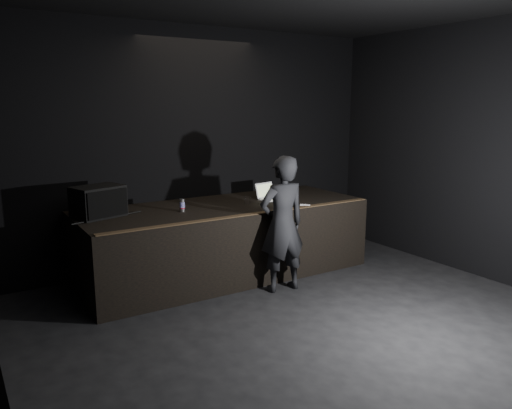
{
  "coord_description": "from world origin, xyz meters",
  "views": [
    {
      "loc": [
        -3.22,
        -3.29,
        2.4
      ],
      "look_at": [
        0.26,
        2.3,
        1.05
      ],
      "focal_mm": 35.0,
      "sensor_mm": 36.0,
      "label": 1
    }
  ],
  "objects": [
    {
      "name": "riser_lip",
      "position": [
        0.0,
        2.02,
        1.01
      ],
      "size": [
        3.92,
        0.1,
        0.01
      ],
      "primitive_type": "cube",
      "color": "brown",
      "rests_on": "stage_riser"
    },
    {
      "name": "wii_remote",
      "position": [
        0.92,
        2.08,
        1.01
      ],
      "size": [
        0.11,
        0.13,
        0.03
      ],
      "primitive_type": "cube",
      "rotation": [
        0.0,
        0.0,
        0.69
      ],
      "color": "silver",
      "rests_on": "stage_riser"
    },
    {
      "name": "stage_riser",
      "position": [
        0.0,
        2.73,
        0.5
      ],
      "size": [
        4.0,
        1.5,
        1.0
      ],
      "primitive_type": "cube",
      "color": "black",
      "rests_on": "ground"
    },
    {
      "name": "person",
      "position": [
        0.33,
        1.78,
        0.88
      ],
      "size": [
        0.66,
        0.46,
        1.76
      ],
      "primitive_type": "imported",
      "rotation": [
        0.0,
        0.0,
        3.09
      ],
      "color": "black",
      "rests_on": "ground"
    },
    {
      "name": "laptop",
      "position": [
        0.78,
        2.77,
        1.06
      ],
      "size": [
        0.39,
        0.36,
        0.23
      ],
      "rotation": [
        0.0,
        0.0,
        0.2
      ],
      "color": "white",
      "rests_on": "stage_riser"
    },
    {
      "name": "cable",
      "position": [
        -1.6,
        2.77,
        1.01
      ],
      "size": [
        0.94,
        0.29,
        0.02
      ],
      "primitive_type": "cylinder",
      "rotation": [
        0.0,
        1.57,
        0.29
      ],
      "color": "black",
      "rests_on": "stage_riser"
    },
    {
      "name": "beer_can",
      "position": [
        -0.66,
        2.65,
        1.08
      ],
      "size": [
        0.07,
        0.07,
        0.17
      ],
      "color": "silver",
      "rests_on": "stage_riser"
    },
    {
      "name": "ground",
      "position": [
        0.0,
        0.0,
        0.0
      ],
      "size": [
        7.0,
        7.0,
        0.0
      ],
      "primitive_type": "plane",
      "color": "black",
      "rests_on": "ground"
    },
    {
      "name": "stage_monitor",
      "position": [
        -1.67,
        2.91,
        1.19
      ],
      "size": [
        0.68,
        0.57,
        0.39
      ],
      "rotation": [
        0.0,
        0.0,
        0.3
      ],
      "color": "black",
      "rests_on": "stage_riser"
    },
    {
      "name": "plastic_cup",
      "position": [
        0.32,
        2.62,
        1.05
      ],
      "size": [
        0.09,
        0.09,
        0.11
      ],
      "primitive_type": "cylinder",
      "color": "white",
      "rests_on": "stage_riser"
    },
    {
      "name": "room_walls",
      "position": [
        0.0,
        0.0,
        2.02
      ],
      "size": [
        6.1,
        7.1,
        3.52
      ],
      "color": "black",
      "rests_on": "ground"
    }
  ]
}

